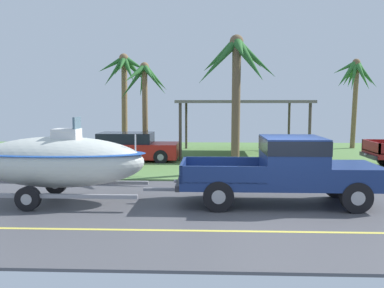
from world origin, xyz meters
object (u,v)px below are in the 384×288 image
(parked_sedan_near, at_px, (130,147))
(carport_awning, at_px, (241,103))
(palm_tree_near_right, at_px, (145,85))
(boat_on_trailer, at_px, (58,161))
(palm_tree_mid, at_px, (125,76))
(pickup_truck_towing, at_px, (291,167))
(palm_tree_near_left, at_px, (356,79))
(palm_tree_far_left, at_px, (236,67))

(parked_sedan_near, bearing_deg, carport_awning, 25.84)
(palm_tree_near_right, bearing_deg, boat_on_trailer, -94.03)
(parked_sedan_near, height_order, carport_awning, carport_awning)
(boat_on_trailer, xyz_separation_m, palm_tree_mid, (-0.80, 13.49, 3.25))
(pickup_truck_towing, bearing_deg, carport_awning, 93.09)
(carport_awning, bearing_deg, parked_sedan_near, -154.16)
(parked_sedan_near, bearing_deg, boat_on_trailer, -93.22)
(palm_tree_near_left, relative_size, palm_tree_mid, 0.94)
(palm_tree_mid, height_order, palm_tree_far_left, palm_tree_mid)
(palm_tree_near_right, height_order, palm_tree_mid, palm_tree_mid)
(parked_sedan_near, bearing_deg, pickup_truck_towing, -53.47)
(palm_tree_far_left, bearing_deg, carport_awning, 83.89)
(pickup_truck_towing, relative_size, palm_tree_mid, 0.98)
(parked_sedan_near, xyz_separation_m, carport_awning, (5.46, 2.64, 2.12))
(pickup_truck_towing, relative_size, palm_tree_near_left, 1.04)
(carport_awning, height_order, palm_tree_near_left, palm_tree_near_left)
(palm_tree_far_left, bearing_deg, palm_tree_near_right, 125.90)
(pickup_truck_towing, xyz_separation_m, boat_on_trailer, (-6.50, -0.00, 0.12))
(palm_tree_mid, relative_size, palm_tree_far_left, 1.06)
(boat_on_trailer, relative_size, palm_tree_mid, 1.05)
(carport_awning, bearing_deg, palm_tree_mid, 158.12)
(boat_on_trailer, relative_size, palm_tree_near_left, 1.11)
(pickup_truck_towing, distance_m, boat_on_trailer, 6.50)
(palm_tree_far_left, bearing_deg, palm_tree_near_left, 49.80)
(palm_tree_near_right, distance_m, palm_tree_mid, 2.96)
(parked_sedan_near, distance_m, carport_awning, 6.42)
(carport_awning, relative_size, palm_tree_near_right, 1.33)
(palm_tree_near_left, relative_size, palm_tree_near_right, 1.09)
(boat_on_trailer, bearing_deg, pickup_truck_towing, 0.00)
(pickup_truck_towing, bearing_deg, palm_tree_far_left, 104.05)
(boat_on_trailer, bearing_deg, palm_tree_far_left, 42.68)
(pickup_truck_towing, xyz_separation_m, palm_tree_far_left, (-1.22, 4.87, 3.13))
(boat_on_trailer, bearing_deg, palm_tree_near_right, 85.97)
(palm_tree_near_right, xyz_separation_m, palm_tree_far_left, (4.50, -6.21, 0.43))
(palm_tree_near_left, bearing_deg, boat_on_trailer, -132.89)
(carport_awning, height_order, palm_tree_near_right, palm_tree_near_right)
(carport_awning, relative_size, palm_tree_mid, 1.15)
(palm_tree_far_left, bearing_deg, pickup_truck_towing, -75.95)
(boat_on_trailer, bearing_deg, palm_tree_near_left, 47.11)
(parked_sedan_near, relative_size, palm_tree_near_right, 0.90)
(boat_on_trailer, distance_m, carport_awning, 12.42)
(pickup_truck_towing, relative_size, carport_awning, 0.85)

